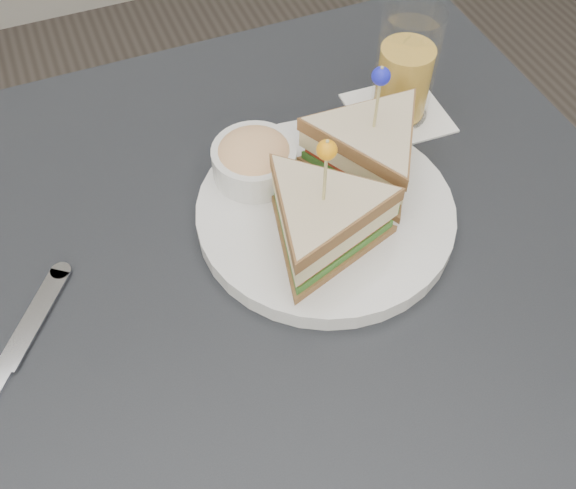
# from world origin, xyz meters

# --- Properties ---
(table) EXTENTS (0.80, 0.80, 0.75)m
(table) POSITION_xyz_m (0.00, 0.00, 0.67)
(table) COLOR black
(table) RESTS_ON ground
(plate_meal) EXTENTS (0.32, 0.31, 0.16)m
(plate_meal) POSITION_xyz_m (0.08, 0.06, 0.79)
(plate_meal) COLOR white
(plate_meal) RESTS_ON table
(cutlery_knife) EXTENTS (0.13, 0.17, 0.01)m
(cutlery_knife) POSITION_xyz_m (-0.25, 0.02, 0.75)
(cutlery_knife) COLOR silver
(cutlery_knife) RESTS_ON table
(drink_set) EXTENTS (0.11, 0.11, 0.14)m
(drink_set) POSITION_xyz_m (0.22, 0.18, 0.81)
(drink_set) COLOR white
(drink_set) RESTS_ON table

